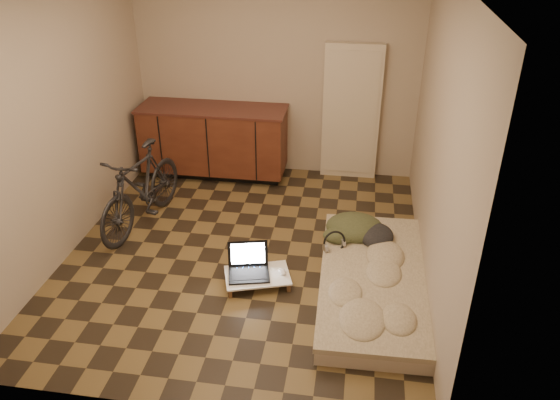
% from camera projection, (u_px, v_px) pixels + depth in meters
% --- Properties ---
extents(room_shell, '(3.50, 4.00, 2.60)m').
position_uv_depth(room_shell, '(241.00, 132.00, 4.95)').
color(room_shell, brown).
rests_on(room_shell, ground).
extents(cabinets, '(1.84, 0.62, 0.91)m').
position_uv_depth(cabinets, '(214.00, 141.00, 6.93)').
color(cabinets, black).
rests_on(cabinets, ground).
extents(appliance_panel, '(0.70, 0.10, 1.70)m').
position_uv_depth(appliance_panel, '(351.00, 113.00, 6.72)').
color(appliance_panel, beige).
rests_on(appliance_panel, ground).
extents(bicycle, '(0.74, 1.59, 0.99)m').
position_uv_depth(bicycle, '(140.00, 184.00, 5.80)').
color(bicycle, black).
rests_on(bicycle, ground).
extents(futon, '(1.03, 2.07, 0.18)m').
position_uv_depth(futon, '(374.00, 281.00, 4.99)').
color(futon, beige).
rests_on(futon, ground).
extents(clothing_pile, '(0.63, 0.53, 0.25)m').
position_uv_depth(clothing_pile, '(360.00, 223.00, 5.48)').
color(clothing_pile, '#373D24').
rests_on(clothing_pile, futon).
extents(headphones, '(0.32, 0.31, 0.17)m').
position_uv_depth(headphones, '(334.00, 241.00, 5.27)').
color(headphones, black).
rests_on(headphones, futon).
extents(lap_desk, '(0.68, 0.55, 0.10)m').
position_uv_depth(lap_desk, '(257.00, 276.00, 5.06)').
color(lap_desk, brown).
rests_on(lap_desk, ground).
extents(laptop, '(0.44, 0.42, 0.26)m').
position_uv_depth(laptop, '(249.00, 268.00, 5.07)').
color(laptop, black).
rests_on(laptop, lap_desk).
extents(mouse, '(0.11, 0.12, 0.04)m').
position_uv_depth(mouse, '(282.00, 272.00, 5.07)').
color(mouse, white).
rests_on(mouse, lap_desk).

